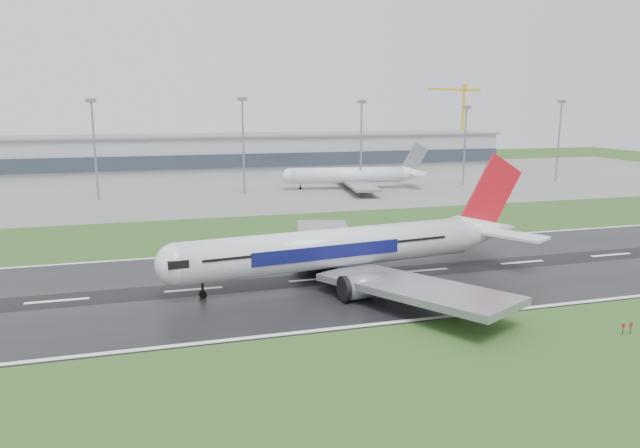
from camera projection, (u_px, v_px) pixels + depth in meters
name	position (u px, v px, depth m)	size (l,w,h in m)	color
ground	(424.00, 271.00, 101.99)	(520.00, 520.00, 0.00)	#264B1B
runway	(424.00, 271.00, 101.98)	(400.00, 45.00, 0.10)	black
apron	(279.00, 183.00, 219.84)	(400.00, 130.00, 0.08)	slate
terminal	(253.00, 152.00, 274.92)	(240.00, 36.00, 15.00)	#91939B
main_airliner	(358.00, 223.00, 95.06)	(65.48, 62.36, 19.33)	silver
parked_airliner	(353.00, 167.00, 202.54)	(52.78, 49.14, 15.47)	silver
tower_crane	(463.00, 122.00, 318.40)	(40.87, 2.23, 40.66)	gold
floodmast_1	(95.00, 152.00, 176.58)	(0.64, 0.64, 29.80)	gray
floodmast_2	(243.00, 148.00, 188.71)	(0.64, 0.64, 30.37)	gray
floodmast_3	(361.00, 147.00, 199.71)	(0.64, 0.64, 29.60)	gray
floodmast_4	(465.00, 148.00, 210.62)	(0.64, 0.64, 27.75)	gray
floodmast_5	(559.00, 143.00, 221.17)	(0.64, 0.64, 29.87)	gray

